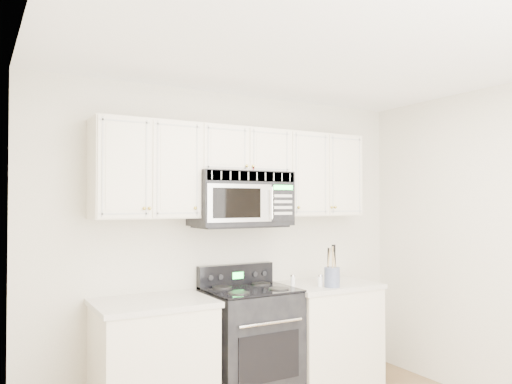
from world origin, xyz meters
TOP-DOWN VIEW (x-y plane):
  - room at (0.00, 0.00)m, footprint 3.51×3.51m
  - base_cabinet_left at (-0.80, 1.44)m, footprint 0.86×0.65m
  - base_cabinet_right at (0.80, 1.44)m, footprint 0.86×0.65m
  - range at (0.03, 1.45)m, footprint 0.71×0.65m
  - upper_cabinets at (0.00, 1.58)m, footprint 2.44×0.37m
  - microwave at (-0.01, 1.54)m, footprint 0.82×0.46m
  - utensil_crock at (0.71, 1.24)m, footprint 0.13×0.13m
  - shaker_salt at (0.45, 1.45)m, footprint 0.04×0.04m
  - shaker_pepper at (0.64, 1.30)m, footprint 0.04×0.04m

SIDE VIEW (x-z plane):
  - base_cabinet_left at x=-0.80m, z-range -0.03..0.89m
  - base_cabinet_right at x=0.80m, z-range -0.03..0.89m
  - range at x=0.03m, z-range -0.07..1.04m
  - shaker_salt at x=0.45m, z-range 0.92..1.02m
  - shaker_pepper at x=0.64m, z-range 0.92..1.02m
  - utensil_crock at x=0.71m, z-range 0.83..1.19m
  - room at x=0.00m, z-range 0.00..2.60m
  - microwave at x=-0.01m, z-range 1.45..1.90m
  - upper_cabinets at x=0.00m, z-range 1.56..2.31m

